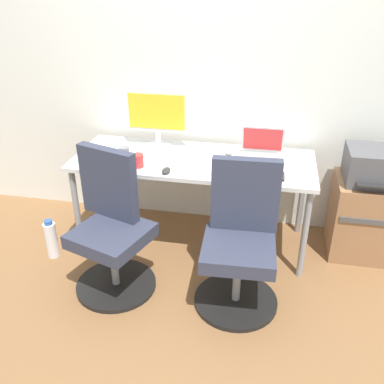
{
  "coord_description": "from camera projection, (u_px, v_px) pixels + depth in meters",
  "views": [
    {
      "loc": [
        0.54,
        -2.8,
        1.93
      ],
      "look_at": [
        0.0,
        -0.05,
        0.46
      ],
      "focal_mm": 39.76,
      "sensor_mm": 36.0,
      "label": 1
    }
  ],
  "objects": [
    {
      "name": "ground_plane",
      "position": [
        193.0,
        240.0,
        3.42
      ],
      "size": [
        5.28,
        5.28,
        0.0
      ],
      "primitive_type": "plane",
      "color": "brown"
    },
    {
      "name": "back_wall",
      "position": [
        204.0,
        64.0,
        3.18
      ],
      "size": [
        4.4,
        0.04,
        2.6
      ],
      "primitive_type": "cube",
      "color": "silver",
      "rests_on": "ground"
    },
    {
      "name": "desk",
      "position": [
        193.0,
        166.0,
        3.12
      ],
      "size": [
        1.74,
        0.68,
        0.71
      ],
      "color": "silver",
      "rests_on": "ground"
    },
    {
      "name": "office_chair_left",
      "position": [
        112.0,
        229.0,
        2.77
      ],
      "size": [
        0.56,
        0.56,
        0.94
      ],
      "color": "black",
      "rests_on": "ground"
    },
    {
      "name": "office_chair_right",
      "position": [
        240.0,
        243.0,
        2.63
      ],
      "size": [
        0.54,
        0.54,
        0.94
      ],
      "color": "black",
      "rests_on": "ground"
    },
    {
      "name": "side_cabinet",
      "position": [
        363.0,
        217.0,
        3.16
      ],
      "size": [
        0.45,
        0.45,
        0.59
      ],
      "color": "#996B47",
      "rests_on": "ground"
    },
    {
      "name": "printer",
      "position": [
        374.0,
        166.0,
        2.97
      ],
      "size": [
        0.38,
        0.4,
        0.24
      ],
      "color": "#515156",
      "rests_on": "side_cabinet"
    },
    {
      "name": "water_bottle_on_floor",
      "position": [
        51.0,
        239.0,
        3.16
      ],
      "size": [
        0.09,
        0.09,
        0.31
      ],
      "color": "white",
      "rests_on": "ground"
    },
    {
      "name": "desktop_monitor",
      "position": [
        157.0,
        115.0,
        3.2
      ],
      "size": [
        0.48,
        0.18,
        0.43
      ],
      "color": "silver",
      "rests_on": "desk"
    },
    {
      "name": "open_laptop",
      "position": [
        262.0,
        152.0,
        3.06
      ],
      "size": [
        0.31,
        0.28,
        0.22
      ],
      "color": "silver",
      "rests_on": "desk"
    },
    {
      "name": "keyboard_by_monitor",
      "position": [
        156.0,
        155.0,
        3.13
      ],
      "size": [
        0.34,
        0.12,
        0.02
      ],
      "primitive_type": "cube",
      "color": "#B7B7B7",
      "rests_on": "desk"
    },
    {
      "name": "keyboard_by_laptop",
      "position": [
        259.0,
        175.0,
        2.83
      ],
      "size": [
        0.34,
        0.12,
        0.02
      ],
      "primitive_type": "cube",
      "color": "#2D2D2D",
      "rests_on": "desk"
    },
    {
      "name": "mouse_by_monitor",
      "position": [
        229.0,
        152.0,
        3.16
      ],
      "size": [
        0.06,
        0.1,
        0.03
      ],
      "primitive_type": "ellipsoid",
      "color": "#B7B7B7",
      "rests_on": "desk"
    },
    {
      "name": "mouse_by_laptop",
      "position": [
        166.0,
        171.0,
        2.87
      ],
      "size": [
        0.06,
        0.1,
        0.03
      ],
      "primitive_type": "ellipsoid",
      "color": "#2D2D2D",
      "rests_on": "desk"
    },
    {
      "name": "coffee_mug",
      "position": [
        138.0,
        161.0,
        2.94
      ],
      "size": [
        0.08,
        0.08,
        0.09
      ],
      "primitive_type": "cylinder",
      "color": "red",
      "rests_on": "desk"
    },
    {
      "name": "pen_cup",
      "position": [
        125.0,
        154.0,
        3.03
      ],
      "size": [
        0.07,
        0.07,
        0.1
      ],
      "primitive_type": "cylinder",
      "color": "slate",
      "rests_on": "desk"
    },
    {
      "name": "phone_near_monitor",
      "position": [
        104.0,
        165.0,
        2.98
      ],
      "size": [
        0.07,
        0.14,
        0.01
      ],
      "primitive_type": "cube",
      "color": "black",
      "rests_on": "desk"
    },
    {
      "name": "paper_pile",
      "position": [
        211.0,
        165.0,
        2.97
      ],
      "size": [
        0.21,
        0.3,
        0.01
      ],
      "primitive_type": "cube",
      "color": "white",
      "rests_on": "desk"
    }
  ]
}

